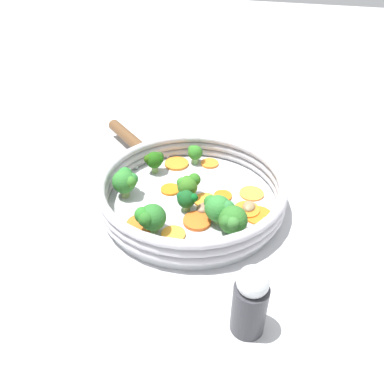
{
  "coord_description": "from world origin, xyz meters",
  "views": [
    {
      "loc": [
        -0.49,
        -0.15,
        0.41
      ],
      "look_at": [
        0.0,
        0.0,
        0.03
      ],
      "focal_mm": 35.0,
      "sensor_mm": 36.0,
      "label": 1
    }
  ],
  "objects_px": {
    "carrot_slice_8": "(247,210)",
    "broccoli_floret_0": "(188,184)",
    "carrot_slice_1": "(175,235)",
    "carrot_slice_0": "(258,215)",
    "carrot_slice_2": "(177,164)",
    "skillet": "(192,202)",
    "broccoli_floret_3": "(195,152)",
    "carrot_slice_4": "(208,163)",
    "carrot_slice_10": "(230,211)",
    "carrot_slice_12": "(205,200)",
    "carrot_slice_7": "(141,224)",
    "mushroom_piece_1": "(205,208)",
    "carrot_slice_6": "(223,196)",
    "broccoli_floret_2": "(125,181)",
    "carrot_slice_11": "(170,189)",
    "mushroom_piece_0": "(249,208)",
    "broccoli_floret_4": "(218,208)",
    "broccoli_floret_7": "(150,218)",
    "mushroom_piece_2": "(152,209)",
    "carrot_slice_3": "(197,221)",
    "broccoli_floret_1": "(155,160)",
    "broccoli_floret_5": "(232,220)",
    "carrot_slice_5": "(150,225)",
    "salt_shaker": "(250,301)",
    "carrot_slice_9": "(252,194)",
    "broccoli_floret_6": "(187,199)"
  },
  "relations": [
    {
      "from": "carrot_slice_3",
      "to": "broccoli_floret_4",
      "type": "relative_size",
      "value": 0.87
    },
    {
      "from": "skillet",
      "to": "carrot_slice_8",
      "type": "relative_size",
      "value": 7.06
    },
    {
      "from": "carrot_slice_12",
      "to": "carrot_slice_8",
      "type": "bearing_deg",
      "value": -94.59
    },
    {
      "from": "broccoli_floret_0",
      "to": "salt_shaker",
      "type": "distance_m",
      "value": 0.26
    },
    {
      "from": "carrot_slice_11",
      "to": "carrot_slice_12",
      "type": "bearing_deg",
      "value": -99.76
    },
    {
      "from": "broccoli_floret_5",
      "to": "mushroom_piece_1",
      "type": "relative_size",
      "value": 1.56
    },
    {
      "from": "carrot_slice_7",
      "to": "carrot_slice_4",
      "type": "bearing_deg",
      "value": -13.96
    },
    {
      "from": "skillet",
      "to": "broccoli_floret_0",
      "type": "xyz_separation_m",
      "value": [
        0.0,
        0.01,
        0.03
      ]
    },
    {
      "from": "carrot_slice_10",
      "to": "broccoli_floret_5",
      "type": "distance_m",
      "value": 0.06
    },
    {
      "from": "carrot_slice_3",
      "to": "salt_shaker",
      "type": "distance_m",
      "value": 0.19
    },
    {
      "from": "broccoli_floret_2",
      "to": "carrot_slice_11",
      "type": "bearing_deg",
      "value": -62.25
    },
    {
      "from": "carrot_slice_12",
      "to": "broccoli_floret_0",
      "type": "relative_size",
      "value": 0.92
    },
    {
      "from": "mushroom_piece_0",
      "to": "broccoli_floret_0",
      "type": "bearing_deg",
      "value": 86.04
    },
    {
      "from": "carrot_slice_12",
      "to": "broccoli_floret_4",
      "type": "xyz_separation_m",
      "value": [
        -0.05,
        -0.03,
        0.03
      ]
    },
    {
      "from": "mushroom_piece_1",
      "to": "carrot_slice_11",
      "type": "bearing_deg",
      "value": 63.33
    },
    {
      "from": "carrot_slice_3",
      "to": "broccoli_floret_0",
      "type": "xyz_separation_m",
      "value": [
        0.06,
        0.03,
        0.02
      ]
    },
    {
      "from": "carrot_slice_6",
      "to": "broccoli_floret_2",
      "type": "distance_m",
      "value": 0.17
    },
    {
      "from": "carrot_slice_3",
      "to": "broccoli_floret_4",
      "type": "distance_m",
      "value": 0.04
    },
    {
      "from": "carrot_slice_7",
      "to": "carrot_slice_10",
      "type": "bearing_deg",
      "value": -59.08
    },
    {
      "from": "broccoli_floret_1",
      "to": "mushroom_piece_0",
      "type": "height_order",
      "value": "broccoli_floret_1"
    },
    {
      "from": "carrot_slice_12",
      "to": "broccoli_floret_6",
      "type": "relative_size",
      "value": 1.04
    },
    {
      "from": "carrot_slice_10",
      "to": "mushroom_piece_0",
      "type": "bearing_deg",
      "value": -66.94
    },
    {
      "from": "salt_shaker",
      "to": "broccoli_floret_0",
      "type": "bearing_deg",
      "value": 33.86
    },
    {
      "from": "carrot_slice_9",
      "to": "carrot_slice_11",
      "type": "relative_size",
      "value": 1.25
    },
    {
      "from": "carrot_slice_4",
      "to": "carrot_slice_1",
      "type": "bearing_deg",
      "value": -178.26
    },
    {
      "from": "carrot_slice_12",
      "to": "broccoli_floret_5",
      "type": "distance_m",
      "value": 0.09
    },
    {
      "from": "skillet",
      "to": "mushroom_piece_2",
      "type": "bearing_deg",
      "value": 135.6
    },
    {
      "from": "carrot_slice_8",
      "to": "broccoli_floret_0",
      "type": "xyz_separation_m",
      "value": [
        0.01,
        0.11,
        0.02
      ]
    },
    {
      "from": "mushroom_piece_0",
      "to": "carrot_slice_8",
      "type": "bearing_deg",
      "value": 133.52
    },
    {
      "from": "skillet",
      "to": "broccoli_floret_3",
      "type": "relative_size",
      "value": 7.93
    },
    {
      "from": "carrot_slice_1",
      "to": "broccoli_floret_0",
      "type": "relative_size",
      "value": 0.86
    },
    {
      "from": "broccoli_floret_3",
      "to": "mushroom_piece_2",
      "type": "xyz_separation_m",
      "value": [
        -0.17,
        0.02,
        -0.02
      ]
    },
    {
      "from": "carrot_slice_0",
      "to": "carrot_slice_6",
      "type": "height_order",
      "value": "same"
    },
    {
      "from": "carrot_slice_4",
      "to": "carrot_slice_10",
      "type": "distance_m",
      "value": 0.15
    },
    {
      "from": "broccoli_floret_0",
      "to": "broccoli_floret_7",
      "type": "xyz_separation_m",
      "value": [
        -0.11,
        0.03,
        0.0
      ]
    },
    {
      "from": "mushroom_piece_0",
      "to": "mushroom_piece_2",
      "type": "distance_m",
      "value": 0.16
    },
    {
      "from": "carrot_slice_7",
      "to": "broccoli_floret_5",
      "type": "xyz_separation_m",
      "value": [
        0.03,
        -0.14,
        0.02
      ]
    },
    {
      "from": "broccoli_floret_7",
      "to": "mushroom_piece_2",
      "type": "relative_size",
      "value": 1.74
    },
    {
      "from": "carrot_slice_8",
      "to": "mushroom_piece_1",
      "type": "distance_m",
      "value": 0.07
    },
    {
      "from": "carrot_slice_0",
      "to": "carrot_slice_2",
      "type": "bearing_deg",
      "value": 58.7
    },
    {
      "from": "mushroom_piece_1",
      "to": "mushroom_piece_2",
      "type": "xyz_separation_m",
      "value": [
        -0.03,
        0.08,
        -0.0
      ]
    },
    {
      "from": "carrot_slice_4",
      "to": "carrot_slice_5",
      "type": "relative_size",
      "value": 1.23
    },
    {
      "from": "carrot_slice_6",
      "to": "broccoli_floret_2",
      "type": "relative_size",
      "value": 0.63
    },
    {
      "from": "carrot_slice_6",
      "to": "broccoli_floret_5",
      "type": "distance_m",
      "value": 0.1
    },
    {
      "from": "carrot_slice_10",
      "to": "carrot_slice_12",
      "type": "xyz_separation_m",
      "value": [
        0.02,
        0.05,
        0.0
      ]
    },
    {
      "from": "carrot_slice_9",
      "to": "broccoli_floret_7",
      "type": "xyz_separation_m",
      "value": [
        -0.15,
        0.13,
        0.03
      ]
    },
    {
      "from": "carrot_slice_10",
      "to": "salt_shaker",
      "type": "height_order",
      "value": "salt_shaker"
    },
    {
      "from": "carrot_slice_4",
      "to": "mushroom_piece_1",
      "type": "height_order",
      "value": "mushroom_piece_1"
    },
    {
      "from": "carrot_slice_6",
      "to": "carrot_slice_11",
      "type": "height_order",
      "value": "same"
    },
    {
      "from": "mushroom_piece_0",
      "to": "salt_shaker",
      "type": "distance_m",
      "value": 0.21
    }
  ]
}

